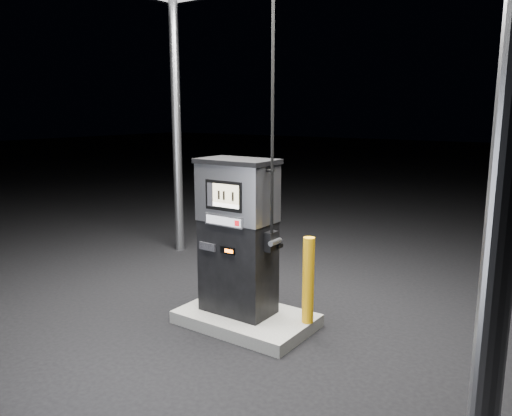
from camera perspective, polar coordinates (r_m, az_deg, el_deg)
The scene contains 5 objects.
ground at distance 6.26m, azimuth -1.14°, elevation -13.16°, with size 80.00×80.00×0.00m, color black.
pump_island at distance 6.23m, azimuth -1.14°, elevation -12.53°, with size 1.60×1.00×0.15m, color #63635E.
fuel_dispenser at distance 5.96m, azimuth -2.08°, elevation -3.11°, with size 1.02×0.56×3.88m.
bollard_left at distance 6.48m, azimuth -4.40°, elevation -7.02°, with size 0.11×0.11×0.82m, color #F6AA0D.
bollard_right at distance 5.80m, azimuth 5.99°, elevation -8.23°, with size 0.14×0.14×1.01m, color #F6AA0D.
Camera 1 is at (3.37, -4.60, 2.57)m, focal length 35.00 mm.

